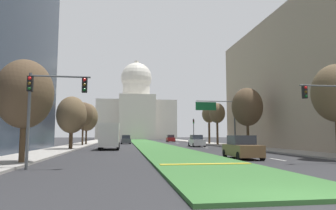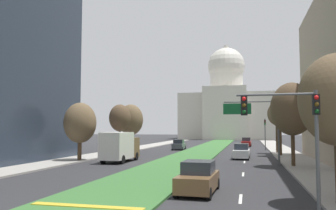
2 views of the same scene
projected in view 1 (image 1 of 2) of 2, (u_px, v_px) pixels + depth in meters
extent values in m
plane|color=#2B2B2D|center=(146.00, 143.00, 63.58)|extent=(260.00, 260.00, 0.00)
cube|color=#386B33|center=(148.00, 144.00, 57.99)|extent=(5.93, 102.24, 0.14)
cube|color=gold|center=(206.00, 164.00, 16.89)|extent=(5.34, 0.50, 0.04)
cube|color=silver|center=(278.00, 159.00, 21.78)|extent=(0.16, 2.40, 0.01)
cube|color=silver|center=(231.00, 152.00, 31.17)|extent=(0.16, 2.40, 0.01)
cube|color=silver|center=(206.00, 148.00, 40.97)|extent=(0.16, 2.40, 0.01)
cube|color=silver|center=(192.00, 146.00, 49.01)|extent=(0.16, 2.40, 0.01)
cube|color=silver|center=(176.00, 143.00, 64.22)|extent=(0.16, 2.40, 0.01)
cube|color=silver|center=(178.00, 143.00, 62.70)|extent=(0.16, 2.40, 0.01)
cube|color=#9E9991|center=(80.00, 145.00, 50.61)|extent=(4.00, 102.24, 0.15)
cube|color=#9E9991|center=(217.00, 144.00, 54.20)|extent=(4.00, 102.24, 0.15)
cube|color=beige|center=(136.00, 120.00, 120.24)|extent=(30.90, 18.82, 15.28)
cube|color=beige|center=(137.00, 117.00, 109.09)|extent=(13.59, 4.00, 16.80)
cylinder|color=beige|center=(136.00, 93.00, 121.40)|extent=(11.14, 11.14, 7.76)
sphere|color=beige|center=(136.00, 78.00, 122.01)|extent=(12.72, 12.72, 12.72)
cylinder|color=beige|center=(137.00, 65.00, 122.58)|extent=(1.80, 1.80, 3.00)
cylinder|color=#515456|center=(28.00, 121.00, 15.75)|extent=(0.16, 0.16, 5.20)
cube|color=black|center=(30.00, 84.00, 15.95)|extent=(0.28, 0.24, 0.84)
sphere|color=red|center=(30.00, 78.00, 15.84)|extent=(0.18, 0.18, 0.18)
sphere|color=#4C380F|center=(29.00, 83.00, 15.82)|extent=(0.18, 0.18, 0.18)
sphere|color=#0F4219|center=(29.00, 88.00, 15.79)|extent=(0.18, 0.18, 0.18)
cylinder|color=#515456|center=(61.00, 77.00, 16.23)|extent=(3.20, 0.10, 0.10)
cube|color=black|center=(85.00, 85.00, 16.37)|extent=(0.28, 0.24, 0.84)
sphere|color=red|center=(84.00, 80.00, 16.27)|extent=(0.18, 0.18, 0.18)
sphere|color=#4C380F|center=(84.00, 85.00, 16.24)|extent=(0.18, 0.18, 0.18)
sphere|color=#0F4219|center=(84.00, 90.00, 16.21)|extent=(0.18, 0.18, 0.18)
cylinder|color=#515456|center=(322.00, 86.00, 19.32)|extent=(3.20, 0.10, 0.10)
cube|color=black|center=(305.00, 92.00, 19.09)|extent=(0.28, 0.24, 0.84)
sphere|color=red|center=(306.00, 88.00, 18.98)|extent=(0.18, 0.18, 0.18)
sphere|color=#4C380F|center=(306.00, 92.00, 18.95)|extent=(0.18, 0.18, 0.18)
sphere|color=#0F4219|center=(306.00, 96.00, 18.92)|extent=(0.18, 0.18, 0.18)
cylinder|color=#515456|center=(194.00, 131.00, 61.78)|extent=(0.16, 0.16, 5.20)
cube|color=black|center=(194.00, 121.00, 61.98)|extent=(0.28, 0.24, 0.84)
sphere|color=#510F0F|center=(194.00, 120.00, 61.87)|extent=(0.18, 0.18, 0.18)
sphere|color=#4C380F|center=(194.00, 121.00, 61.84)|extent=(0.18, 0.18, 0.18)
sphere|color=#1ED838|center=(194.00, 123.00, 61.81)|extent=(0.18, 0.18, 0.18)
cylinder|color=#515456|center=(235.00, 124.00, 39.35)|extent=(0.20, 0.20, 6.50)
cylinder|color=#515456|center=(215.00, 101.00, 39.27)|extent=(5.31, 0.12, 0.12)
cube|color=#146033|center=(206.00, 106.00, 38.95)|extent=(2.80, 0.08, 1.10)
cylinder|color=#4C3823|center=(23.00, 138.00, 18.16)|extent=(0.35, 0.35, 3.31)
ellipsoid|color=brown|center=(25.00, 94.00, 18.43)|extent=(3.48, 3.48, 4.36)
ellipsoid|color=brown|center=(336.00, 93.00, 22.25)|extent=(3.53, 3.53, 4.41)
cylinder|color=#4C3823|center=(71.00, 137.00, 35.21)|extent=(0.44, 0.44, 3.11)
ellipsoid|color=brown|center=(72.00, 115.00, 35.48)|extent=(3.57, 3.57, 4.46)
cylinder|color=#4C3823|center=(248.00, 133.00, 37.84)|extent=(0.35, 0.35, 4.20)
ellipsoid|color=brown|center=(247.00, 107.00, 38.18)|extent=(3.99, 3.99, 4.99)
cylinder|color=#4C3823|center=(83.00, 133.00, 47.99)|extent=(0.29, 0.29, 4.16)
ellipsoid|color=brown|center=(83.00, 114.00, 48.30)|extent=(3.20, 3.20, 4.01)
cylinder|color=#4C3823|center=(217.00, 132.00, 50.19)|extent=(0.37, 0.37, 4.67)
ellipsoid|color=brown|center=(217.00, 113.00, 50.51)|extent=(2.75, 2.75, 3.44)
cylinder|color=#4C3823|center=(86.00, 134.00, 52.79)|extent=(0.31, 0.31, 3.74)
ellipsoid|color=brown|center=(87.00, 117.00, 53.11)|extent=(4.01, 4.01, 5.01)
cylinder|color=#4C3823|center=(209.00, 131.00, 55.07)|extent=(0.39, 0.39, 4.89)
ellipsoid|color=brown|center=(209.00, 114.00, 55.40)|extent=(2.64, 2.64, 3.30)
cube|color=brown|center=(242.00, 150.00, 22.45)|extent=(2.04, 4.26, 0.86)
cube|color=#282D38|center=(241.00, 140.00, 22.70)|extent=(1.73, 2.07, 0.70)
cylinder|color=black|center=(262.00, 156.00, 20.89)|extent=(0.24, 0.65, 0.64)
cylinder|color=black|center=(239.00, 156.00, 20.70)|extent=(0.24, 0.65, 0.64)
cylinder|color=black|center=(245.00, 153.00, 24.14)|extent=(0.24, 0.65, 0.64)
cylinder|color=black|center=(225.00, 153.00, 23.95)|extent=(0.24, 0.65, 0.64)
cube|color=silver|center=(197.00, 142.00, 44.72)|extent=(1.95, 4.52, 0.87)
cube|color=#282D38|center=(196.00, 137.00, 44.97)|extent=(1.65, 2.19, 0.71)
cylinder|color=black|center=(205.00, 145.00, 43.02)|extent=(0.24, 0.65, 0.64)
cylinder|color=black|center=(194.00, 145.00, 42.83)|extent=(0.24, 0.65, 0.64)
cylinder|color=black|center=(199.00, 144.00, 46.54)|extent=(0.24, 0.65, 0.64)
cylinder|color=black|center=(189.00, 144.00, 46.35)|extent=(0.24, 0.65, 0.64)
cube|color=#4C5156|center=(126.00, 141.00, 57.98)|extent=(1.94, 4.40, 0.84)
cube|color=#282D38|center=(126.00, 137.00, 57.89)|extent=(1.65, 2.14, 0.69)
cylinder|color=black|center=(121.00, 142.00, 59.48)|extent=(0.24, 0.65, 0.64)
cylinder|color=black|center=(129.00, 142.00, 59.78)|extent=(0.24, 0.65, 0.64)
cylinder|color=black|center=(122.00, 143.00, 56.12)|extent=(0.24, 0.65, 0.64)
cylinder|color=black|center=(130.00, 142.00, 56.42)|extent=(0.24, 0.65, 0.64)
cube|color=maroon|center=(171.00, 139.00, 72.54)|extent=(1.96, 4.32, 0.86)
cube|color=#282D38|center=(171.00, 136.00, 72.79)|extent=(1.66, 2.10, 0.70)
cylinder|color=black|center=(175.00, 141.00, 70.94)|extent=(0.24, 0.65, 0.64)
cylinder|color=black|center=(168.00, 141.00, 70.76)|extent=(0.24, 0.65, 0.64)
cylinder|color=black|center=(173.00, 141.00, 74.26)|extent=(0.24, 0.65, 0.64)
cylinder|color=black|center=(167.00, 141.00, 74.08)|extent=(0.24, 0.65, 0.64)
cube|color=brown|center=(111.00, 138.00, 38.54)|extent=(2.30, 2.00, 2.20)
cube|color=silver|center=(109.00, 135.00, 35.42)|extent=(2.30, 4.40, 2.80)
cylinder|color=black|center=(102.00, 145.00, 38.28)|extent=(0.30, 0.90, 0.90)
cylinder|color=black|center=(119.00, 145.00, 38.59)|extent=(0.30, 0.90, 0.90)
cylinder|color=black|center=(99.00, 147.00, 34.05)|extent=(0.30, 0.90, 0.90)
cylinder|color=black|center=(118.00, 146.00, 34.36)|extent=(0.30, 0.90, 0.90)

